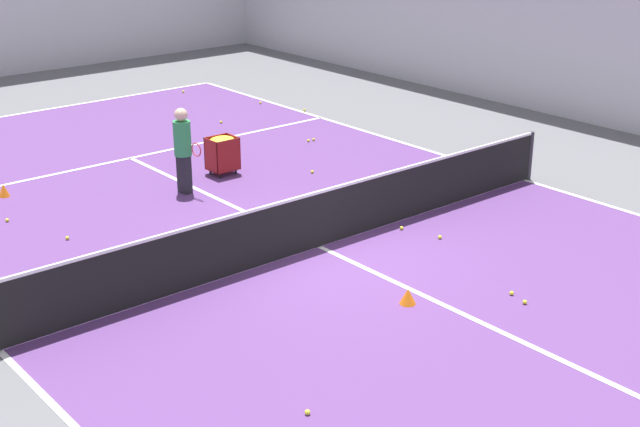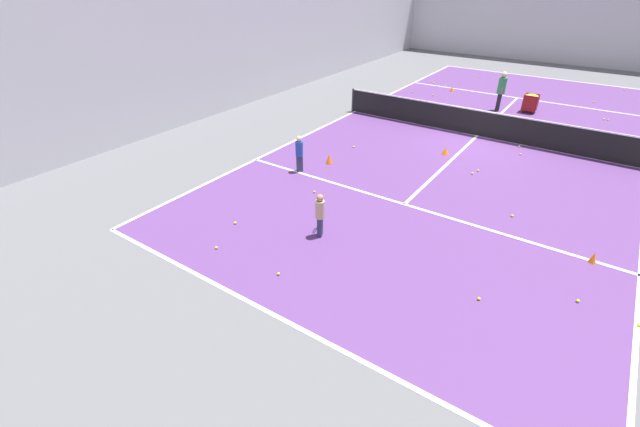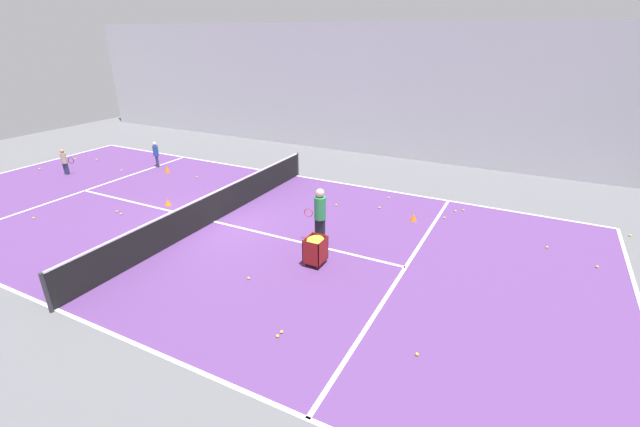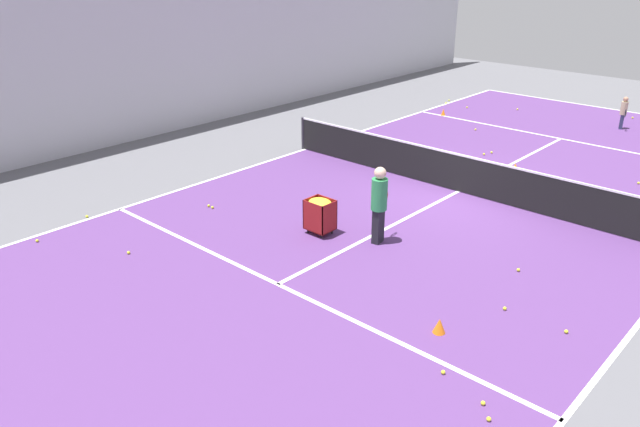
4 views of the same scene
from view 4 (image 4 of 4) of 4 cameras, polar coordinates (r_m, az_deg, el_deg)
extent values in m
plane|color=#5B5B60|center=(17.29, 12.53, 1.97)|extent=(38.84, 38.84, 0.00)
cube|color=#563370|center=(17.29, 12.53, 1.97)|extent=(11.41, 24.79, 0.00)
cube|color=white|center=(28.35, 25.49, 8.55)|extent=(11.41, 0.10, 0.00)
cube|color=white|center=(20.50, -1.35, 5.90)|extent=(0.10, 24.79, 0.00)
cube|color=white|center=(23.21, 21.16, 6.40)|extent=(11.41, 0.10, 0.00)
cube|color=white|center=(12.33, -3.88, -6.48)|extent=(11.41, 0.10, 0.00)
cube|color=white|center=(17.29, 12.53, 1.98)|extent=(0.10, 13.63, 0.00)
cube|color=silver|center=(23.56, -10.84, 15.85)|extent=(0.15, 35.14, 6.49)
cylinder|color=#2D2D33|center=(20.42, -1.57, 7.35)|extent=(0.10, 0.10, 1.05)
cube|color=black|center=(17.11, 12.67, 3.56)|extent=(11.51, 0.03, 0.98)
cube|color=white|center=(16.95, 12.82, 5.21)|extent=(11.51, 0.04, 0.05)
cube|color=#2D3351|center=(25.32, 25.85, 7.56)|extent=(0.17, 0.22, 0.53)
cylinder|color=tan|center=(25.21, 26.05, 8.65)|extent=(0.30, 0.30, 0.47)
sphere|color=#A87A5B|center=(25.14, 26.18, 9.36)|extent=(0.18, 0.18, 0.18)
torus|color=black|center=(24.95, 26.15, 8.22)|extent=(0.12, 0.27, 0.28)
cube|color=black|center=(13.88, 5.33, -1.14)|extent=(0.21, 0.31, 0.80)
cylinder|color=#2D8C4C|center=(13.59, 5.45, 1.76)|extent=(0.40, 0.40, 0.71)
sphere|color=beige|center=(13.42, 5.52, 3.70)|extent=(0.27, 0.27, 0.27)
torus|color=#B22D2D|center=(13.97, 5.94, 1.57)|extent=(0.07, 0.28, 0.28)
cube|color=maroon|center=(14.37, 0.00, -1.36)|extent=(0.61, 0.51, 0.02)
cube|color=maroon|center=(14.40, 0.66, 0.21)|extent=(0.61, 0.02, 0.70)
cube|color=maroon|center=(14.07, -0.67, -0.37)|extent=(0.61, 0.02, 0.70)
cube|color=maroon|center=(14.05, 0.88, -0.39)|extent=(0.02, 0.51, 0.70)
cube|color=maroon|center=(14.42, -0.86, 0.23)|extent=(0.02, 0.51, 0.70)
ellipsoid|color=yellow|center=(14.12, 0.00, 1.01)|extent=(0.57, 0.47, 0.16)
cylinder|color=black|center=(14.39, 1.10, -1.60)|extent=(0.05, 0.05, 0.12)
cylinder|color=black|center=(14.65, -0.14, -1.13)|extent=(0.05, 0.05, 0.12)
cylinder|color=black|center=(14.15, 0.15, -2.05)|extent=(0.05, 0.05, 0.12)
cylinder|color=black|center=(14.41, -1.10, -1.57)|extent=(0.05, 0.05, 0.12)
cone|color=orange|center=(11.01, 10.86, -10.04)|extent=(0.22, 0.22, 0.27)
cone|color=orange|center=(19.24, 17.40, 4.03)|extent=(0.25, 0.25, 0.25)
cone|color=orange|center=(25.23, 11.21, 9.09)|extent=(0.17, 0.17, 0.27)
sphere|color=yellow|center=(27.14, 26.67, 7.84)|extent=(0.07, 0.07, 0.07)
sphere|color=yellow|center=(9.69, 14.69, -16.42)|extent=(0.07, 0.07, 0.07)
sphere|color=yellow|center=(11.65, 21.59, -10.00)|extent=(0.07, 0.07, 0.07)
sphere|color=yellow|center=(20.81, 15.42, 5.41)|extent=(0.07, 0.07, 0.07)
sphere|color=yellow|center=(10.13, 11.20, -14.04)|extent=(0.07, 0.07, 0.07)
sphere|color=yellow|center=(16.11, -10.14, 0.71)|extent=(0.07, 0.07, 0.07)
sphere|color=yellow|center=(23.36, 14.03, 7.47)|extent=(0.07, 0.07, 0.07)
sphere|color=yellow|center=(9.45, 15.17, -17.68)|extent=(0.07, 0.07, 0.07)
sphere|color=yellow|center=(27.75, 11.72, 10.10)|extent=(0.07, 0.07, 0.07)
sphere|color=yellow|center=(15.35, -24.45, -2.27)|extent=(0.07, 0.07, 0.07)
sphere|color=yellow|center=(16.18, -1.13, 1.19)|extent=(0.07, 0.07, 0.07)
sphere|color=yellow|center=(16.26, -20.53, -0.25)|extent=(0.07, 0.07, 0.07)
sphere|color=yellow|center=(11.96, 16.54, -8.32)|extent=(0.07, 0.07, 0.07)
sphere|color=yellow|center=(26.65, 13.29, 9.43)|extent=(0.07, 0.07, 0.07)
sphere|color=yellow|center=(18.35, 8.57, 3.65)|extent=(0.07, 0.07, 0.07)
sphere|color=yellow|center=(19.55, 27.11, 2.51)|extent=(0.07, 0.07, 0.07)
sphere|color=yellow|center=(19.06, 9.31, 4.34)|extent=(0.07, 0.07, 0.07)
sphere|color=yellow|center=(20.57, 14.77, 5.28)|extent=(0.07, 0.07, 0.07)
sphere|color=yellow|center=(14.06, -17.10, -3.44)|extent=(0.07, 0.07, 0.07)
sphere|color=yellow|center=(26.86, 17.61, 9.08)|extent=(0.07, 0.07, 0.07)
sphere|color=yellow|center=(13.38, 17.68, -4.93)|extent=(0.07, 0.07, 0.07)
sphere|color=yellow|center=(27.24, 11.45, 9.88)|extent=(0.07, 0.07, 0.07)
sphere|color=yellow|center=(15.99, -9.81, 0.56)|extent=(0.07, 0.07, 0.07)
camera|label=1|loc=(25.25, 47.75, 16.06)|focal=50.00mm
camera|label=2|loc=(33.38, 22.99, 21.35)|focal=24.00mm
camera|label=3|loc=(18.73, -35.39, 19.25)|focal=24.00mm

